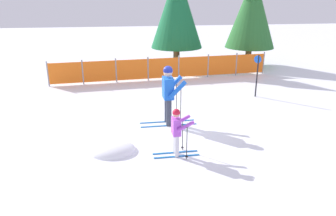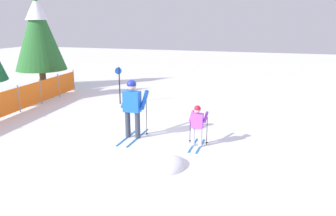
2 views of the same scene
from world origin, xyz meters
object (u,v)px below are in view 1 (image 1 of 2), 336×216
(skier_adult, at_px, (169,90))
(safety_fence, at_px, (164,68))
(skier_child, at_px, (177,128))
(conifer_far, at_px, (177,7))
(conifer_near, at_px, (252,10))
(trail_marker, at_px, (257,71))

(skier_adult, relative_size, safety_fence, 0.18)
(safety_fence, bearing_deg, skier_child, -95.25)
(safety_fence, relative_size, conifer_far, 2.02)
(safety_fence, distance_m, conifer_near, 5.80)
(skier_adult, relative_size, trail_marker, 1.12)
(safety_fence, distance_m, trail_marker, 4.32)
(conifer_far, bearing_deg, conifer_near, -4.97)
(conifer_far, bearing_deg, trail_marker, -69.84)
(skier_adult, bearing_deg, conifer_far, 77.54)
(safety_fence, xyz_separation_m, conifer_far, (1.03, 2.54, 2.47))
(skier_child, distance_m, conifer_far, 10.16)
(safety_fence, distance_m, conifer_far, 3.69)
(safety_fence, height_order, trail_marker, trail_marker)
(skier_child, relative_size, safety_fence, 0.12)
(skier_child, bearing_deg, trail_marker, 47.47)
(conifer_far, relative_size, trail_marker, 3.09)
(safety_fence, bearing_deg, skier_adult, -96.07)
(conifer_near, bearing_deg, skier_adult, -125.85)
(skier_child, bearing_deg, conifer_near, 58.93)
(skier_adult, height_order, conifer_far, conifer_far)
(skier_child, relative_size, trail_marker, 0.75)
(conifer_far, bearing_deg, safety_fence, -112.03)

